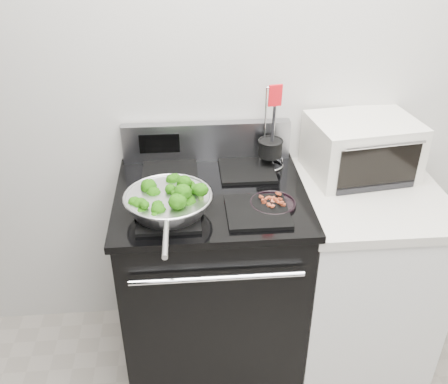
{
  "coord_description": "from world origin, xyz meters",
  "views": [
    {
      "loc": [
        -0.39,
        -0.35,
        2.01
      ],
      "look_at": [
        -0.25,
        1.36,
        0.98
      ],
      "focal_mm": 40.0,
      "sensor_mm": 36.0,
      "label": 1
    }
  ],
  "objects": [
    {
      "name": "skillet",
      "position": [
        -0.47,
        1.26,
        1.0
      ],
      "size": [
        0.34,
        0.54,
        0.07
      ],
      "rotation": [
        0.0,
        0.0,
        -0.01
      ],
      "color": "silver",
      "rests_on": "gas_range"
    },
    {
      "name": "utensil_holder",
      "position": [
        -0.02,
        1.62,
        1.02
      ],
      "size": [
        0.13,
        0.13,
        0.39
      ],
      "rotation": [
        0.0,
        0.0,
        0.15
      ],
      "color": "silver",
      "rests_on": "gas_range"
    },
    {
      "name": "gas_range",
      "position": [
        -0.3,
        1.41,
        0.49
      ],
      "size": [
        0.79,
        0.69,
        1.13
      ],
      "color": "black",
      "rests_on": "floor"
    },
    {
      "name": "counter",
      "position": [
        0.39,
        1.41,
        0.46
      ],
      "size": [
        0.62,
        0.68,
        0.92
      ],
      "color": "white",
      "rests_on": "floor"
    },
    {
      "name": "back_wall",
      "position": [
        0.0,
        1.75,
        1.35
      ],
      "size": [
        4.0,
        0.02,
        2.7
      ],
      "primitive_type": "cube",
      "color": "beige",
      "rests_on": "ground"
    },
    {
      "name": "broccoli_pile",
      "position": [
        -0.47,
        1.27,
        1.02
      ],
      "size": [
        0.27,
        0.27,
        0.09
      ],
      "primitive_type": null,
      "color": "#0D3404",
      "rests_on": "skillet"
    },
    {
      "name": "bacon_plate",
      "position": [
        -0.06,
        1.29,
        0.97
      ],
      "size": [
        0.18,
        0.18,
        0.04
      ],
      "rotation": [
        0.0,
        0.0,
        0.17
      ],
      "color": "black",
      "rests_on": "gas_range"
    },
    {
      "name": "toaster_oven",
      "position": [
        0.38,
        1.58,
        1.05
      ],
      "size": [
        0.49,
        0.4,
        0.26
      ],
      "rotation": [
        0.0,
        0.0,
        0.14
      ],
      "color": "beige",
      "rests_on": "counter"
    }
  ]
}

